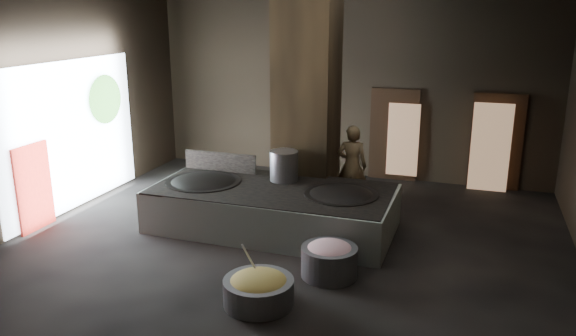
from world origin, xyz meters
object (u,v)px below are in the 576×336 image
(wok_left, at_px, (204,185))
(stock_pot, at_px, (284,166))
(hearth_platform, at_px, (272,208))
(meat_basin, at_px, (329,262))
(cook, at_px, (352,166))
(veg_basin, at_px, (259,292))
(wok_right, at_px, (341,198))

(wok_left, bearing_deg, stock_pot, 21.80)
(hearth_platform, xyz_separation_m, meat_basin, (1.57, -1.64, -0.16))
(cook, xyz_separation_m, meat_basin, (0.40, -3.45, -0.64))
(meat_basin, bearing_deg, veg_basin, -122.46)
(wok_left, distance_m, meat_basin, 3.45)
(wok_right, xyz_separation_m, meat_basin, (0.22, -1.69, -0.50))
(veg_basin, bearing_deg, cook, 85.55)
(cook, bearing_deg, meat_basin, 92.58)
(stock_pot, relative_size, meat_basin, 0.67)
(wok_left, bearing_deg, hearth_platform, 1.97)
(wok_right, distance_m, stock_pot, 1.44)
(wok_left, relative_size, meat_basin, 1.62)
(hearth_platform, relative_size, meat_basin, 5.13)
(wok_left, bearing_deg, veg_basin, -50.84)
(cook, bearing_deg, stock_pot, 44.27)
(hearth_platform, bearing_deg, wok_right, 2.78)
(wok_right, distance_m, cook, 1.77)
(hearth_platform, height_order, cook, cook)
(stock_pot, xyz_separation_m, meat_basin, (1.52, -2.19, -0.88))
(veg_basin, xyz_separation_m, meat_basin, (0.76, 1.19, 0.06))
(wok_left, relative_size, veg_basin, 1.41)
(hearth_platform, height_order, wok_left, wok_left)
(stock_pot, xyz_separation_m, cook, (1.12, 1.26, -0.24))
(wok_left, relative_size, cook, 0.82)
(hearth_platform, bearing_deg, meat_basin, -45.61)
(wok_left, xyz_separation_m, veg_basin, (2.26, -2.78, -0.56))
(hearth_platform, relative_size, veg_basin, 4.48)
(stock_pot, height_order, cook, cook)
(wok_left, bearing_deg, cook, 35.30)
(cook, distance_m, veg_basin, 4.70)
(stock_pot, bearing_deg, cook, 48.23)
(cook, relative_size, meat_basin, 1.97)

